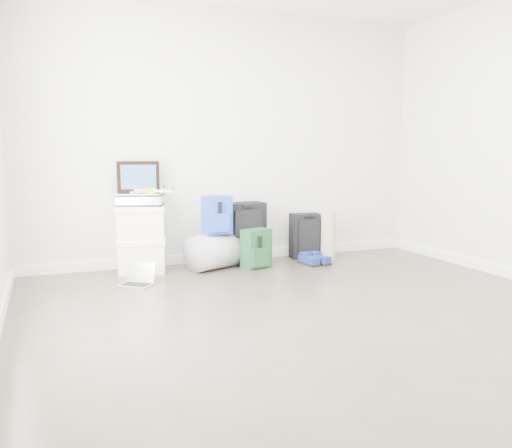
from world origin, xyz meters
name	(u,v)px	position (x,y,z in m)	size (l,w,h in m)	color
ground	(343,327)	(0.00, 0.00, 0.00)	(5.00, 5.00, 0.00)	#392E29
room_envelope	(347,75)	(0.00, 0.02, 1.72)	(4.52, 5.02, 2.71)	silver
boxes_stack	(142,239)	(-1.02, 2.26, 0.34)	(0.55, 0.48, 0.68)	white
briefcase	(141,200)	(-1.02, 2.26, 0.74)	(0.44, 0.32, 0.13)	#B2B2B7
painting	(138,177)	(-1.02, 2.35, 0.96)	(0.42, 0.06, 0.32)	black
drone	(149,191)	(-0.94, 2.24, 0.83)	(0.43, 0.43, 0.05)	yellow
duffel_bag	(217,251)	(-0.27, 2.14, 0.18)	(0.37, 0.37, 0.60)	gray
blue_backpack	(217,216)	(-0.27, 2.11, 0.56)	(0.30, 0.23, 0.40)	#18209D
large_suitcase	(244,233)	(0.09, 2.25, 0.33)	(0.46, 0.33, 0.67)	black
green_backpack	(256,249)	(0.13, 2.00, 0.20)	(0.34, 0.29, 0.41)	#153C24
carry_on	(305,236)	(0.85, 2.30, 0.26)	(0.35, 0.25, 0.51)	black
shoes	(314,260)	(0.77, 1.94, 0.05)	(0.29, 0.30, 0.09)	black
rolled_rug	(328,236)	(1.07, 2.17, 0.26)	(0.17, 0.17, 0.53)	tan
laptop	(138,280)	(-1.14, 1.73, 0.05)	(0.35, 0.34, 0.20)	silver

